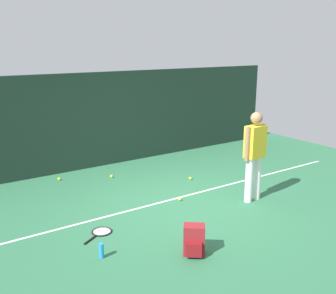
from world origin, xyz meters
TOP-DOWN VIEW (x-y plane):
  - ground_plane at (0.00, 0.00)m, footprint 12.00×12.00m
  - back_fence at (0.00, 3.00)m, footprint 10.00×0.10m
  - court_line at (0.00, 0.22)m, footprint 9.00×0.05m
  - tennis_player at (1.23, -0.65)m, footprint 0.53×0.26m
  - tennis_racket at (-1.74, -0.28)m, footprint 0.62×0.47m
  - backpack at (-0.91, -1.61)m, footprint 0.38×0.38m
  - tennis_ball_near_player at (-0.43, 2.02)m, footprint 0.07×0.07m
  - tennis_ball_by_fence at (-1.46, 2.50)m, footprint 0.07×0.07m
  - tennis_ball_mid_court at (0.06, 0.09)m, footprint 0.07×0.07m
  - tennis_ball_far_left at (0.94, 0.92)m, footprint 0.07×0.07m
  - water_bottle at (-2.04, -0.97)m, footprint 0.07×0.07m

SIDE VIEW (x-z plane):
  - ground_plane at x=0.00m, z-range 0.00..0.00m
  - court_line at x=0.00m, z-range 0.00..0.00m
  - tennis_racket at x=-1.74m, z-range 0.00..0.03m
  - tennis_ball_near_player at x=-0.43m, z-range 0.00..0.07m
  - tennis_ball_by_fence at x=-1.46m, z-range 0.00..0.07m
  - tennis_ball_mid_court at x=0.06m, z-range 0.00..0.07m
  - tennis_ball_far_left at x=0.94m, z-range 0.00..0.07m
  - water_bottle at x=-2.04m, z-range 0.00..0.22m
  - backpack at x=-0.91m, z-range -0.01..0.43m
  - tennis_player at x=1.23m, z-range 0.12..1.82m
  - back_fence at x=0.00m, z-range 0.00..2.26m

